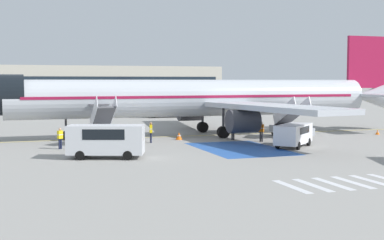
{
  "coord_description": "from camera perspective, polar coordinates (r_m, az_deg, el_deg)",
  "views": [
    {
      "loc": [
        -18.71,
        -48.67,
        5.34
      ],
      "look_at": [
        -2.66,
        -0.9,
        1.63
      ],
      "focal_mm": 50.0,
      "sensor_mm": 36.0,
      "label": 1
    }
  ],
  "objects": [
    {
      "name": "apron_leadline_yellow",
      "position": [
        51.96,
        0.45,
        -1.68
      ],
      "size": [
        79.38,
        0.36,
        0.01
      ],
      "primitive_type": "cube",
      "rotation": [
        0.0,
        0.0,
        1.57
      ],
      "color": "gold",
      "rests_on": "ground_plane"
    },
    {
      "name": "ground_crew_0",
      "position": [
        46.06,
        -4.41,
        -1.16
      ],
      "size": [
        0.29,
        0.46,
        1.79
      ],
      "rotation": [
        0.0,
        0.0,
        1.42
      ],
      "color": "#191E38",
      "rests_on": "ground_plane"
    },
    {
      "name": "terminal_building",
      "position": [
        121.74,
        -15.03,
        3.58
      ],
      "size": [
        77.08,
        12.1,
        8.6
      ],
      "color": "#B2AD9E",
      "rests_on": "ground_plane"
    },
    {
      "name": "apron_walkway_bar_2",
      "position": [
        28.84,
        14.78,
        -6.58
      ],
      "size": [
        0.44,
        3.6,
        0.01
      ],
      "primitive_type": "cube",
      "color": "silver",
      "rests_on": "ground_plane"
    },
    {
      "name": "traffic_cone_1",
      "position": [
        56.15,
        19.18,
        -1.23
      ],
      "size": [
        0.43,
        0.43,
        0.48
      ],
      "color": "orange",
      "rests_on": "ground_plane"
    },
    {
      "name": "apron_walkway_bar_3",
      "position": [
        29.51,
        16.74,
        -6.38
      ],
      "size": [
        0.44,
        3.6,
        0.01
      ],
      "primitive_type": "cube",
      "color": "silver",
      "rests_on": "ground_plane"
    },
    {
      "name": "ground_plane",
      "position": [
        52.41,
        2.45,
        -1.64
      ],
      "size": [
        600.0,
        600.0,
        0.0
      ],
      "primitive_type": "plane",
      "color": "gray"
    },
    {
      "name": "apron_walkway_bar_4",
      "position": [
        30.21,
        18.61,
        -6.18
      ],
      "size": [
        0.44,
        3.6,
        0.01
      ],
      "primitive_type": "cube",
      "color": "silver",
      "rests_on": "ground_plane"
    },
    {
      "name": "service_van_1",
      "position": [
        37.26,
        -9.16,
        -1.97
      ],
      "size": [
        5.56,
        3.64,
        2.29
      ],
      "rotation": [
        0.0,
        0.0,
        4.38
      ],
      "color": "silver",
      "rests_on": "ground_plane"
    },
    {
      "name": "ground_crew_1",
      "position": [
        43.04,
        -13.89,
        -1.76
      ],
      "size": [
        0.48,
        0.43,
        1.66
      ],
      "rotation": [
        0.0,
        0.0,
        3.75
      ],
      "color": "#191E38",
      "rests_on": "ground_plane"
    },
    {
      "name": "service_van_2",
      "position": [
        43.66,
        10.78,
        -1.41
      ],
      "size": [
        4.68,
        4.58,
        1.84
      ],
      "rotation": [
        0.0,
        0.0,
        2.33
      ],
      "color": "silver",
      "rests_on": "ground_plane"
    },
    {
      "name": "traffic_cone_0",
      "position": [
        48.42,
        -1.39,
        -1.71
      ],
      "size": [
        0.61,
        0.61,
        0.68
      ],
      "color": "orange",
      "rests_on": "ground_plane"
    },
    {
      "name": "apron_stand_patch_blue",
      "position": [
        42.22,
        5.12,
        -3.06
      ],
      "size": [
        6.09,
        9.85,
        0.01
      ],
      "primitive_type": "cube",
      "color": "#2856A8",
      "rests_on": "ground_plane"
    },
    {
      "name": "apron_walkway_bar_0",
      "position": [
        27.61,
        10.58,
        -7.0
      ],
      "size": [
        0.44,
        3.6,
        0.01
      ],
      "primitive_type": "cube",
      "color": "silver",
      "rests_on": "ground_plane"
    },
    {
      "name": "apron_walkway_bar_1",
      "position": [
        28.21,
        12.73,
        -6.79
      ],
      "size": [
        0.44,
        3.6,
        0.01
      ],
      "primitive_type": "cube",
      "color": "silver",
      "rests_on": "ground_plane"
    },
    {
      "name": "ground_crew_3",
      "position": [
        47.07,
        7.41,
        -1.07
      ],
      "size": [
        0.47,
        0.46,
        1.78
      ],
      "rotation": [
        0.0,
        0.0,
        2.41
      ],
      "color": "#2D2D33",
      "rests_on": "ground_plane"
    },
    {
      "name": "boarding_stairs_forward",
      "position": [
        45.34,
        -9.46,
        -1.33
      ],
      "size": [
        2.21,
        5.23,
        4.12
      ],
      "rotation": [
        0.0,
        0.0,
        -0.0
      ],
      "color": "#ADB2BA",
      "rests_on": "ground_plane"
    },
    {
      "name": "airliner",
      "position": [
        51.94,
        1.16,
        2.34
      ],
      "size": [
        44.61,
        35.41,
        10.11
      ],
      "rotation": [
        0.0,
        0.0,
        1.57
      ],
      "color": "#B7BCC4",
      "rests_on": "ground_plane"
    },
    {
      "name": "fuel_tanker",
      "position": [
        78.49,
        -1.83,
        1.65
      ],
      "size": [
        9.4,
        2.95,
        3.61
      ],
      "rotation": [
        0.0,
        0.0,
        1.53
      ],
      "color": "#38383D",
      "rests_on": "ground_plane"
    },
    {
      "name": "ground_crew_2",
      "position": [
        48.25,
        4.38,
        -1.04
      ],
      "size": [
        0.45,
        0.48,
        1.62
      ],
      "rotation": [
        0.0,
        0.0,
        2.25
      ],
      "color": "#2D2D33",
      "rests_on": "ground_plane"
    },
    {
      "name": "boarding_stairs_aft",
      "position": [
        51.16,
        10.51,
        -0.75
      ],
      "size": [
        2.21,
        5.23,
        3.91
      ],
      "rotation": [
        0.0,
        0.0,
        -0.0
      ],
      "color": "#ADB2BA",
      "rests_on": "ground_plane"
    }
  ]
}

